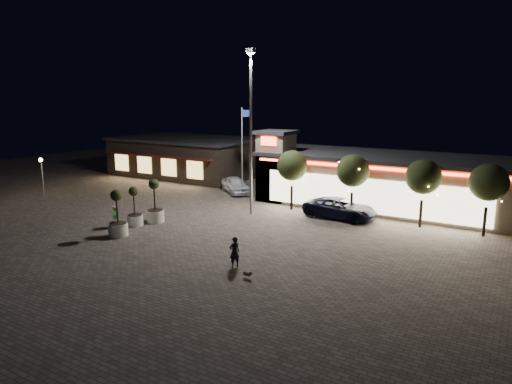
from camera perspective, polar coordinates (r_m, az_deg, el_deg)
The scene contains 18 objects.
ground at distance 30.43m, azimuth -11.86°, elevation -5.48°, with size 90.00×90.00×0.00m, color #71665B.
retail_building at distance 39.01m, azimuth 14.96°, elevation 1.51°, with size 20.40×8.40×6.10m.
restaurant_building at distance 53.78m, azimuth -8.52°, elevation 4.47°, with size 16.40×11.00×4.30m.
floodlight_pole at distance 34.31m, azimuth -0.66°, elevation 8.64°, with size 0.60×0.40×12.38m.
flagpole at distance 40.78m, azimuth -1.64°, elevation 5.94°, with size 0.95×0.10×8.00m.
lamp_post_west at distance 46.01m, azimuth -25.23°, elevation 2.61°, with size 0.36×0.36×3.48m.
string_tree_a at distance 36.30m, azimuth 4.54°, elevation 3.30°, with size 2.42×2.42×4.79m.
string_tree_b at distance 34.40m, azimuth 12.02°, elevation 2.60°, with size 2.42×2.42×4.79m.
string_tree_c at distance 33.14m, azimuth 20.20°, elevation 1.78°, with size 2.42×2.42×4.79m.
string_tree_d at distance 32.66m, azimuth 27.09°, elevation 1.07°, with size 2.42×2.42×4.79m.
pickup_truck at distance 34.61m, azimuth 10.45°, elevation -2.02°, with size 2.52×5.47×1.52m, color black.
white_sedan at distance 43.00m, azimuth -2.57°, elevation 0.89°, with size 1.82×4.53×1.54m, color white.
pedestrian at distance 24.46m, azimuth -2.70°, elevation -7.50°, with size 0.61×0.40×1.67m, color black.
dog at distance 23.15m, azimuth -0.98°, elevation -10.16°, with size 0.48×0.17×0.26m.
planter_left at distance 33.21m, azimuth -14.93°, elevation -2.63°, with size 1.14×1.14×2.80m.
planter_mid at distance 31.04m, azimuth -16.89°, elevation -3.58°, with size 1.25×1.25×3.08m.
planter_right at distance 33.77m, azimuth -12.51°, elevation -2.06°, with size 1.29×1.29×3.18m.
valet_sign at distance 31.29m, azimuth -17.21°, elevation -2.81°, with size 0.60×0.26×1.87m.
Camera 1 is at (19.97, -21.16, 8.92)m, focal length 32.00 mm.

